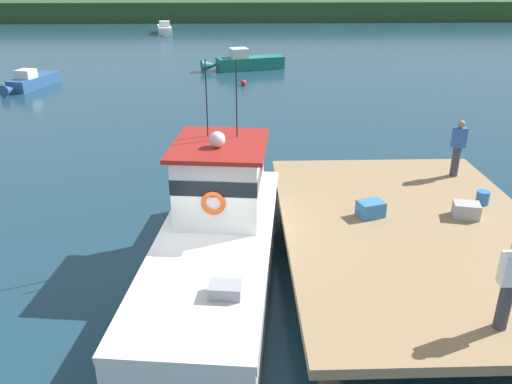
{
  "coord_description": "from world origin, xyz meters",
  "views": [
    {
      "loc": [
        0.8,
        -10.47,
        6.75
      ],
      "look_at": [
        1.2,
        1.68,
        1.4
      ],
      "focal_mm": 36.38,
      "sensor_mm": 36.0,
      "label": 1
    }
  ],
  "objects_px": {
    "crate_single_by_cleat": "(371,209)",
    "deckhand_by_the_boat": "(458,147)",
    "moored_boat_far_left": "(165,29)",
    "mooring_buoy_inshore": "(243,83)",
    "deckhand_further_back": "(509,284)",
    "moored_boat_near_channel": "(31,81)",
    "mooring_buoy_outer": "(223,62)",
    "bait_bucket": "(483,198)",
    "main_fishing_boat": "(218,233)",
    "crate_stack_near_edge": "(466,210)",
    "moored_boat_outer_mooring": "(244,62)"
  },
  "relations": [
    {
      "from": "crate_single_by_cleat",
      "to": "deckhand_by_the_boat",
      "type": "height_order",
      "value": "deckhand_by_the_boat"
    },
    {
      "from": "moored_boat_far_left",
      "to": "mooring_buoy_inshore",
      "type": "relative_size",
      "value": 15.73
    },
    {
      "from": "moored_boat_far_left",
      "to": "deckhand_further_back",
      "type": "bearing_deg",
      "value": -76.55
    },
    {
      "from": "moored_boat_near_channel",
      "to": "mooring_buoy_outer",
      "type": "relative_size",
      "value": 10.41
    },
    {
      "from": "crate_single_by_cleat",
      "to": "deckhand_by_the_boat",
      "type": "relative_size",
      "value": 0.37
    },
    {
      "from": "crate_single_by_cleat",
      "to": "deckhand_further_back",
      "type": "bearing_deg",
      "value": -74.38
    },
    {
      "from": "mooring_buoy_inshore",
      "to": "bait_bucket",
      "type": "bearing_deg",
      "value": -73.57
    },
    {
      "from": "crate_single_by_cleat",
      "to": "moored_boat_near_channel",
      "type": "relative_size",
      "value": 0.13
    },
    {
      "from": "crate_single_by_cleat",
      "to": "mooring_buoy_outer",
      "type": "xyz_separation_m",
      "value": [
        -4.26,
        27.44,
        -1.17
      ]
    },
    {
      "from": "main_fishing_boat",
      "to": "moored_boat_near_channel",
      "type": "xyz_separation_m",
      "value": [
        -11.8,
        20.42,
        -0.61
      ]
    },
    {
      "from": "crate_stack_near_edge",
      "to": "moored_boat_near_channel",
      "type": "distance_m",
      "value": 26.86
    },
    {
      "from": "main_fishing_boat",
      "to": "crate_stack_near_edge",
      "type": "bearing_deg",
      "value": 2.4
    },
    {
      "from": "moored_boat_near_channel",
      "to": "mooring_buoy_outer",
      "type": "xyz_separation_m",
      "value": [
        11.19,
        7.4,
        -0.18
      ]
    },
    {
      "from": "crate_single_by_cleat",
      "to": "moored_boat_far_left",
      "type": "relative_size",
      "value": 0.11
    },
    {
      "from": "bait_bucket",
      "to": "deckhand_by_the_boat",
      "type": "distance_m",
      "value": 2.03
    },
    {
      "from": "moored_boat_far_left",
      "to": "moored_boat_outer_mooring",
      "type": "height_order",
      "value": "moored_boat_outer_mooring"
    },
    {
      "from": "moored_boat_outer_mooring",
      "to": "mooring_buoy_inshore",
      "type": "height_order",
      "value": "moored_boat_outer_mooring"
    },
    {
      "from": "bait_bucket",
      "to": "moored_boat_outer_mooring",
      "type": "height_order",
      "value": "bait_bucket"
    },
    {
      "from": "crate_stack_near_edge",
      "to": "deckhand_by_the_boat",
      "type": "bearing_deg",
      "value": 74.6
    },
    {
      "from": "main_fishing_boat",
      "to": "mooring_buoy_outer",
      "type": "xyz_separation_m",
      "value": [
        -0.61,
        27.82,
        -0.79
      ]
    },
    {
      "from": "bait_bucket",
      "to": "moored_boat_near_channel",
      "type": "bearing_deg",
      "value": 133.48
    },
    {
      "from": "moored_boat_near_channel",
      "to": "mooring_buoy_inshore",
      "type": "distance_m",
      "value": 12.61
    },
    {
      "from": "moored_boat_outer_mooring",
      "to": "moored_boat_near_channel",
      "type": "bearing_deg",
      "value": -156.3
    },
    {
      "from": "crate_stack_near_edge",
      "to": "bait_bucket",
      "type": "bearing_deg",
      "value": 45.09
    },
    {
      "from": "deckhand_further_back",
      "to": "mooring_buoy_inshore",
      "type": "height_order",
      "value": "deckhand_further_back"
    },
    {
      "from": "deckhand_further_back",
      "to": "mooring_buoy_inshore",
      "type": "distance_m",
      "value": 25.01
    },
    {
      "from": "moored_boat_outer_mooring",
      "to": "moored_boat_far_left",
      "type": "bearing_deg",
      "value": 111.6
    },
    {
      "from": "crate_single_by_cleat",
      "to": "bait_bucket",
      "type": "relative_size",
      "value": 1.76
    },
    {
      "from": "deckhand_by_the_boat",
      "to": "moored_boat_far_left",
      "type": "distance_m",
      "value": 46.02
    },
    {
      "from": "crate_stack_near_edge",
      "to": "mooring_buoy_inshore",
      "type": "height_order",
      "value": "crate_stack_near_edge"
    },
    {
      "from": "bait_bucket",
      "to": "crate_single_by_cleat",
      "type": "bearing_deg",
      "value": -168.66
    },
    {
      "from": "deckhand_further_back",
      "to": "moored_boat_far_left",
      "type": "height_order",
      "value": "deckhand_further_back"
    },
    {
      "from": "moored_boat_far_left",
      "to": "moored_boat_outer_mooring",
      "type": "relative_size",
      "value": 0.9
    },
    {
      "from": "crate_single_by_cleat",
      "to": "crate_stack_near_edge",
      "type": "xyz_separation_m",
      "value": [
        2.27,
        -0.12,
        -0.01
      ]
    },
    {
      "from": "crate_single_by_cleat",
      "to": "mooring_buoy_inshore",
      "type": "relative_size",
      "value": 1.78
    },
    {
      "from": "deckhand_by_the_boat",
      "to": "mooring_buoy_inshore",
      "type": "distance_m",
      "value": 18.91
    },
    {
      "from": "mooring_buoy_inshore",
      "to": "mooring_buoy_outer",
      "type": "xyz_separation_m",
      "value": [
        -1.41,
        7.05,
        0.05
      ]
    },
    {
      "from": "crate_single_by_cleat",
      "to": "moored_boat_near_channel",
      "type": "xyz_separation_m",
      "value": [
        -15.45,
        20.05,
        -0.99
      ]
    },
    {
      "from": "bait_bucket",
      "to": "mooring_buoy_outer",
      "type": "height_order",
      "value": "bait_bucket"
    },
    {
      "from": "deckhand_by_the_boat",
      "to": "moored_boat_outer_mooring",
      "type": "xyz_separation_m",
      "value": [
        -5.71,
        23.13,
        -1.55
      ]
    },
    {
      "from": "mooring_buoy_inshore",
      "to": "mooring_buoy_outer",
      "type": "bearing_deg",
      "value": 101.32
    },
    {
      "from": "moored_boat_far_left",
      "to": "mooring_buoy_outer",
      "type": "relative_size",
      "value": 12.03
    },
    {
      "from": "bait_bucket",
      "to": "mooring_buoy_inshore",
      "type": "relative_size",
      "value": 1.01
    },
    {
      "from": "crate_single_by_cleat",
      "to": "mooring_buoy_inshore",
      "type": "xyz_separation_m",
      "value": [
        -2.85,
        20.39,
        -1.22
      ]
    },
    {
      "from": "crate_stack_near_edge",
      "to": "mooring_buoy_outer",
      "type": "distance_m",
      "value": 28.35
    },
    {
      "from": "crate_single_by_cleat",
      "to": "moored_boat_far_left",
      "type": "bearing_deg",
      "value": 103.25
    },
    {
      "from": "crate_single_by_cleat",
      "to": "crate_stack_near_edge",
      "type": "height_order",
      "value": "crate_single_by_cleat"
    },
    {
      "from": "crate_stack_near_edge",
      "to": "bait_bucket",
      "type": "relative_size",
      "value": 1.76
    },
    {
      "from": "deckhand_further_back",
      "to": "moored_boat_outer_mooring",
      "type": "relative_size",
      "value": 0.28
    },
    {
      "from": "deckhand_further_back",
      "to": "moored_boat_outer_mooring",
      "type": "xyz_separation_m",
      "value": [
        -3.89,
        29.85,
        -1.55
      ]
    }
  ]
}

